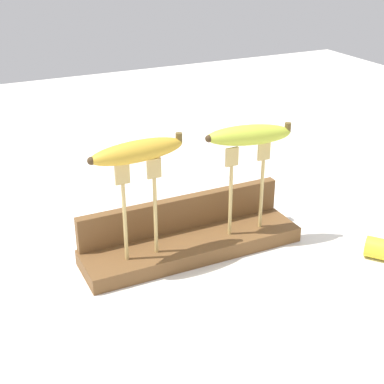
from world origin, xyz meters
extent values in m
plane|color=silver|center=(0.00, 0.00, 0.00)|extent=(3.00, 3.00, 0.00)
cube|color=brown|center=(0.00, 0.00, 0.02)|extent=(0.43, 0.11, 0.03)
cube|color=brown|center=(0.00, 0.05, 0.06)|extent=(0.42, 0.02, 0.07)
cylinder|color=tan|center=(-0.14, -0.01, 0.11)|extent=(0.01, 0.01, 0.15)
cube|color=tan|center=(-0.14, -0.01, 0.20)|extent=(0.03, 0.00, 0.04)
cylinder|color=tan|center=(-0.08, -0.01, 0.11)|extent=(0.01, 0.01, 0.15)
cube|color=tan|center=(-0.08, -0.01, 0.20)|extent=(0.03, 0.00, 0.04)
cylinder|color=tan|center=(0.07, -0.01, 0.10)|extent=(0.01, 0.01, 0.14)
cube|color=tan|center=(0.07, -0.01, 0.19)|extent=(0.03, 0.00, 0.04)
cylinder|color=tan|center=(0.14, -0.01, 0.10)|extent=(0.01, 0.01, 0.14)
cube|color=tan|center=(0.14, -0.01, 0.19)|extent=(0.03, 0.00, 0.04)
ellipsoid|color=gold|center=(-0.11, -0.01, 0.23)|extent=(0.18, 0.06, 0.04)
cylinder|color=brown|center=(-0.03, -0.01, 0.24)|extent=(0.01, 0.01, 0.02)
sphere|color=#3F2D19|center=(-0.19, -0.02, 0.23)|extent=(0.01, 0.01, 0.01)
ellipsoid|color=#B2C138|center=(0.11, -0.01, 0.23)|extent=(0.17, 0.08, 0.04)
cylinder|color=brown|center=(0.18, -0.03, 0.24)|extent=(0.01, 0.01, 0.02)
sphere|color=#3F2D19|center=(0.03, 0.00, 0.23)|extent=(0.01, 0.01, 0.01)
cylinder|color=yellow|center=(0.31, -0.17, 0.02)|extent=(0.06, 0.06, 0.04)
camera|label=1|loc=(-0.42, -0.86, 0.58)|focal=53.25mm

